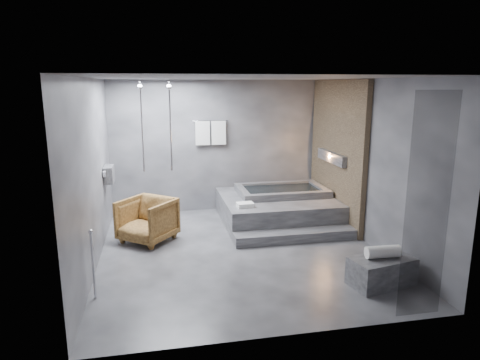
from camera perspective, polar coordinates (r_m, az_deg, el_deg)
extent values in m
plane|color=#303033|center=(7.20, 0.00, -9.42)|extent=(5.00, 5.00, 0.00)
cube|color=#515153|center=(6.67, 0.01, 13.47)|extent=(4.50, 5.00, 0.04)
cube|color=#3B3B40|center=(9.23, -3.05, 4.51)|extent=(4.50, 0.04, 2.80)
cube|color=#3B3B40|center=(4.44, 6.35, -4.53)|extent=(4.50, 0.04, 2.80)
cube|color=#3B3B40|center=(6.73, -19.12, 0.77)|extent=(0.04, 5.00, 2.80)
cube|color=#3B3B40|center=(7.56, 16.99, 2.15)|extent=(0.04, 5.00, 2.80)
cube|color=tan|center=(8.64, 12.76, 3.66)|extent=(0.10, 2.40, 2.78)
cube|color=#FF9938|center=(8.62, 12.24, 2.99)|extent=(0.14, 1.20, 0.20)
cube|color=gray|center=(8.15, -17.08, 0.73)|extent=(0.16, 0.42, 0.30)
imported|color=beige|center=(8.06, -17.05, 0.27)|extent=(0.08, 0.08, 0.21)
imported|color=beige|center=(8.26, -16.91, 0.37)|extent=(0.07, 0.07, 0.15)
cylinder|color=silver|center=(8.63, -9.28, 7.14)|extent=(0.04, 0.04, 1.80)
cylinder|color=silver|center=(8.63, -12.96, 6.99)|extent=(0.04, 0.04, 1.80)
cylinder|color=silver|center=(9.08, -3.98, 7.86)|extent=(0.75, 0.02, 0.02)
cube|color=white|center=(9.07, -5.01, 6.25)|extent=(0.30, 0.06, 0.50)
cube|color=white|center=(9.11, -2.87, 6.31)|extent=(0.30, 0.06, 0.50)
cylinder|color=silver|center=(5.86, -18.99, -10.73)|extent=(0.04, 0.04, 0.90)
cube|color=black|center=(5.23, 23.72, -3.49)|extent=(0.55, 0.01, 2.60)
cube|color=#363638|center=(8.68, 4.94, -3.81)|extent=(2.20, 2.00, 0.50)
cube|color=#363638|center=(7.67, 7.39, -7.40)|extent=(2.20, 0.36, 0.18)
cube|color=#343537|center=(6.31, 18.33, -11.47)|extent=(0.94, 0.64, 0.39)
imported|color=#472C11|center=(7.69, -12.27, -5.23)|extent=(1.17, 1.17, 0.77)
cylinder|color=white|center=(6.22, 18.52, -9.07)|extent=(0.48, 0.19, 0.17)
cube|color=white|center=(7.86, 0.69, -3.33)|extent=(0.31, 0.24, 0.08)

